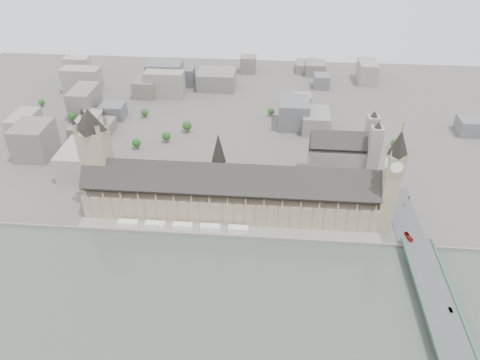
# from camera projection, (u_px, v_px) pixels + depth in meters

# --- Properties ---
(ground) EXTENTS (900.00, 900.00, 0.00)m
(ground) POSITION_uv_depth(u_px,v_px,m) (228.00, 227.00, 423.70)
(ground) COLOR #595651
(ground) RESTS_ON ground
(embankment_wall) EXTENTS (600.00, 1.50, 3.00)m
(embankment_wall) POSITION_uv_depth(u_px,v_px,m) (226.00, 236.00, 410.41)
(embankment_wall) COLOR gray
(embankment_wall) RESTS_ON ground
(river_terrace) EXTENTS (270.00, 15.00, 2.00)m
(river_terrace) POSITION_uv_depth(u_px,v_px,m) (227.00, 231.00, 416.92)
(river_terrace) COLOR gray
(river_terrace) RESTS_ON ground
(terrace_tents) EXTENTS (118.00, 7.00, 4.00)m
(terrace_tents) POSITION_uv_depth(u_px,v_px,m) (183.00, 226.00, 418.46)
(terrace_tents) COLOR white
(terrace_tents) RESTS_ON river_terrace
(palace_of_westminster) EXTENTS (265.00, 40.73, 55.44)m
(palace_of_westminster) POSITION_uv_depth(u_px,v_px,m) (230.00, 194.00, 427.52)
(palace_of_westminster) COLOR gray
(palace_of_westminster) RESTS_ON ground
(elizabeth_tower) EXTENTS (17.00, 17.00, 107.50)m
(elizabeth_tower) POSITION_uv_depth(u_px,v_px,m) (393.00, 175.00, 388.65)
(elizabeth_tower) COLOR gray
(elizabeth_tower) RESTS_ON ground
(victoria_tower) EXTENTS (30.00, 30.00, 100.00)m
(victoria_tower) POSITION_uv_depth(u_px,v_px,m) (96.00, 154.00, 423.30)
(victoria_tower) COLOR gray
(victoria_tower) RESTS_ON ground
(central_tower) EXTENTS (13.00, 13.00, 48.00)m
(central_tower) POSITION_uv_depth(u_px,v_px,m) (219.00, 157.00, 414.00)
(central_tower) COLOR tan
(central_tower) RESTS_ON ground
(westminster_bridge) EXTENTS (25.00, 325.00, 10.25)m
(westminster_bridge) POSITION_uv_depth(u_px,v_px,m) (438.00, 310.00, 336.90)
(westminster_bridge) COLOR #474749
(westminster_bridge) RESTS_ON ground
(bridge_parapets) EXTENTS (25.00, 235.00, 1.15)m
(bridge_parapets) POSITION_uv_depth(u_px,v_px,m) (459.00, 358.00, 296.79)
(bridge_parapets) COLOR #386650
(bridge_parapets) RESTS_ON westminster_bridge
(westminster_abbey) EXTENTS (68.00, 36.00, 64.00)m
(westminster_abbey) POSITION_uv_depth(u_px,v_px,m) (344.00, 155.00, 481.04)
(westminster_abbey) COLOR gray
(westminster_abbey) RESTS_ON ground
(city_skyline_inland) EXTENTS (720.00, 360.00, 38.00)m
(city_skyline_inland) POSITION_uv_depth(u_px,v_px,m) (247.00, 98.00, 616.73)
(city_skyline_inland) COLOR gray
(city_skyline_inland) RESTS_ON ground
(park_trees) EXTENTS (110.00, 30.00, 15.00)m
(park_trees) POSITION_uv_depth(u_px,v_px,m) (224.00, 183.00, 470.10)
(park_trees) COLOR #1E4A1A
(park_trees) RESTS_ON ground
(red_bus_north) EXTENTS (5.59, 11.28, 3.06)m
(red_bus_north) POSITION_uv_depth(u_px,v_px,m) (408.00, 237.00, 394.17)
(red_bus_north) COLOR #AD1C13
(red_bus_north) RESTS_ON westminster_bridge
(car_silver) EXTENTS (2.17, 4.73, 1.50)m
(car_silver) POSITION_uv_depth(u_px,v_px,m) (451.00, 310.00, 329.54)
(car_silver) COLOR gray
(car_silver) RESTS_ON westminster_bridge
(car_approach) EXTENTS (2.87, 4.76, 1.29)m
(car_approach) POSITION_uv_depth(u_px,v_px,m) (409.00, 197.00, 442.94)
(car_approach) COLOR gray
(car_approach) RESTS_ON westminster_bridge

